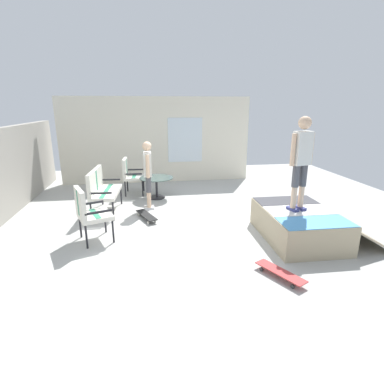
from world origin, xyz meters
name	(u,v)px	position (x,y,z in m)	size (l,w,h in m)	color
ground_plane	(189,225)	(0.00, 0.00, -0.05)	(12.00, 12.00, 0.10)	#B2B2AD
house_facade	(157,140)	(3.80, 0.49, 1.35)	(0.23, 6.00, 2.70)	silver
skate_ramp	(299,224)	(-1.08, -1.94, 0.28)	(1.81, 2.02, 0.56)	tan
patio_bench	(101,187)	(0.96, 1.92, 0.62)	(1.29, 0.64, 1.02)	black
patio_chair_near_house	(130,173)	(2.41, 1.33, 0.61)	(0.65, 0.58, 1.02)	black
patio_chair_by_wall	(88,210)	(-0.64, 1.93, 0.61)	(0.78, 0.74, 1.02)	black
patio_table	(156,183)	(1.90, 0.62, 0.40)	(0.90, 0.90, 0.57)	black
person_watching	(148,171)	(1.08, 0.83, 0.94)	(0.48, 0.24, 1.62)	silver
person_skater	(301,157)	(-1.06, -1.86, 1.55)	(0.30, 0.47, 1.69)	navy
skateboard_by_bench	(146,215)	(0.35, 0.91, 0.08)	(0.82, 0.49, 0.10)	black
skateboard_spare	(280,272)	(-2.33, -1.01, 0.08)	(0.80, 0.55, 0.10)	#B23838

